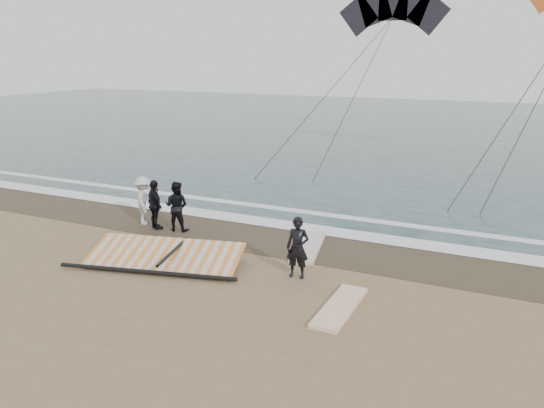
{
  "coord_description": "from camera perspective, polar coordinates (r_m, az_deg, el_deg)",
  "views": [
    {
      "loc": [
        5.12,
        -9.59,
        5.54
      ],
      "look_at": [
        -0.77,
        3.0,
        1.6
      ],
      "focal_mm": 35.0,
      "sensor_mm": 36.0,
      "label": 1
    }
  ],
  "objects": [
    {
      "name": "wet_sand",
      "position": [
        15.98,
        4.8,
        -4.49
      ],
      "size": [
        120.0,
        2.8,
        0.01
      ],
      "primitive_type": "cube",
      "color": "#4C3D2B",
      "rests_on": "ground"
    },
    {
      "name": "trio_cluster",
      "position": [
        17.79,
        -12.28,
        0.06
      ],
      "size": [
        2.41,
        1.33,
        1.65
      ],
      "color": "black",
      "rests_on": "ground"
    },
    {
      "name": "board_white",
      "position": [
        12.26,
        7.33,
        -10.93
      ],
      "size": [
        0.67,
        2.3,
        0.09
      ],
      "primitive_type": "cube",
      "rotation": [
        0.0,
        0.0,
        -0.01
      ],
      "color": "white",
      "rests_on": "ground"
    },
    {
      "name": "sail_rig",
      "position": [
        14.88,
        -11.39,
        -5.55
      ],
      "size": [
        4.76,
        2.68,
        0.52
      ],
      "color": "black",
      "rests_on": "ground"
    },
    {
      "name": "ground",
      "position": [
        12.2,
        -2.74,
        -11.19
      ],
      "size": [
        120.0,
        120.0,
        0.0
      ],
      "primitive_type": "plane",
      "color": "#8C704C",
      "rests_on": "ground"
    },
    {
      "name": "board_cream",
      "position": [
        15.76,
        3.97,
        -4.59
      ],
      "size": [
        1.21,
        2.7,
        0.11
      ],
      "primitive_type": "cube",
      "rotation": [
        0.0,
        0.0,
        0.2
      ],
      "color": "beige",
      "rests_on": "ground"
    },
    {
      "name": "foam_far",
      "position": [
        18.77,
        8.11,
        -1.43
      ],
      "size": [
        120.0,
        0.45,
        0.01
      ],
      "primitive_type": "cube",
      "color": "white",
      "rests_on": "sea"
    },
    {
      "name": "man_main",
      "position": [
        13.51,
        2.77,
        -4.71
      ],
      "size": [
        0.62,
        0.44,
        1.61
      ],
      "primitive_type": "imported",
      "rotation": [
        0.0,
        0.0,
        0.1
      ],
      "color": "black",
      "rests_on": "ground"
    },
    {
      "name": "sea",
      "position": [
        43.26,
        18.23,
        7.69
      ],
      "size": [
        120.0,
        54.0,
        0.02
      ],
      "primitive_type": "cube",
      "color": "#233838",
      "rests_on": "ground"
    },
    {
      "name": "foam_near",
      "position": [
        17.22,
        6.43,
        -2.95
      ],
      "size": [
        120.0,
        0.9,
        0.01
      ],
      "primitive_type": "cube",
      "color": "white",
      "rests_on": "sea"
    },
    {
      "name": "kite_dark",
      "position": [
        37.4,
        12.82,
        19.26
      ],
      "size": [
        8.2,
        7.79,
        17.39
      ],
      "color": "black",
      "rests_on": "ground"
    }
  ]
}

